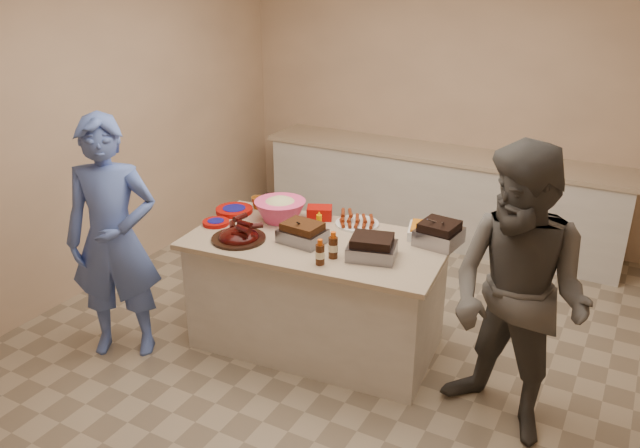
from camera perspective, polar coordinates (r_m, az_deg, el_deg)
The scene contains 20 objects.
room at distance 4.69m, azimuth 1.60°, elevation -10.67°, with size 4.50×5.00×2.70m, color tan, non-canonical shape.
back_counter at distance 6.34m, azimuth 10.75°, elevation 2.63°, with size 3.60×0.64×0.90m, color beige, non-canonical shape.
island at distance 4.68m, azimuth -0.30°, elevation -10.81°, with size 1.76×0.92×0.83m, color beige, non-canonical shape.
rib_platter at distance 4.31m, azimuth -7.44°, elevation -1.43°, with size 0.37×0.37×0.15m, color #390604, non-canonical shape.
pulled_pork_tray at distance 4.24m, azimuth -1.60°, elevation -1.66°, with size 0.30×0.22×0.09m, color #47230F.
brisket_tray at distance 4.04m, azimuth 4.74°, elevation -3.05°, with size 0.30×0.25×0.09m, color black.
roasting_pan at distance 4.29m, azimuth 10.75°, elevation -1.80°, with size 0.27×0.27×0.11m, color gray.
coleslaw_bowl at distance 4.61m, azimuth -3.64°, elevation 0.35°, with size 0.38×0.38×0.26m, color #F3447F, non-canonical shape.
sausage_plate at distance 4.53m, azimuth 3.41°, elevation -0.05°, with size 0.32×0.32×0.05m, color silver.
mac_cheese_dish at distance 4.39m, azimuth 10.26°, elevation -1.17°, with size 0.33×0.24×0.09m, color orange.
bbq_bottle_a at distance 3.93m, azimuth 0.00°, elevation -3.70°, with size 0.06×0.06×0.17m, color #3A1B0B.
bbq_bottle_b at distance 4.02m, azimuth 1.20°, elevation -3.09°, with size 0.06×0.06×0.18m, color #3A1B0B.
mustard_bottle at distance 4.50m, azimuth -0.08°, elevation -0.16°, with size 0.04×0.04×0.11m, color #D88F00.
sauce_bowl at distance 4.40m, azimuth -0.96°, elevation -0.71°, with size 0.15×0.05×0.15m, color silver.
plate_stack_large at distance 4.79m, azimuth -7.84°, elevation 1.07°, with size 0.28×0.28×0.03m, color #9B0A05.
plate_stack_small at distance 4.59m, azimuth -9.48°, elevation -0.03°, with size 0.19×0.19×0.03m, color #9B0A05.
plastic_cup at distance 4.85m, azimuth -5.69°, elevation 1.43°, with size 0.10×0.09×0.10m, color #945217.
basket_stack at distance 4.63m, azimuth -0.05°, elevation 0.51°, with size 0.18×0.14×0.09m, color #9B0A05.
guest_blue at distance 4.84m, azimuth -17.11°, elevation -10.69°, with size 0.63×1.72×0.41m, color #4D68BC.
guest_gray at distance 4.12m, azimuth 16.14°, elevation -17.16°, with size 0.85×1.75×0.66m, color #514D48.
Camera 1 is at (1.76, -3.50, 2.58)m, focal length 35.00 mm.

